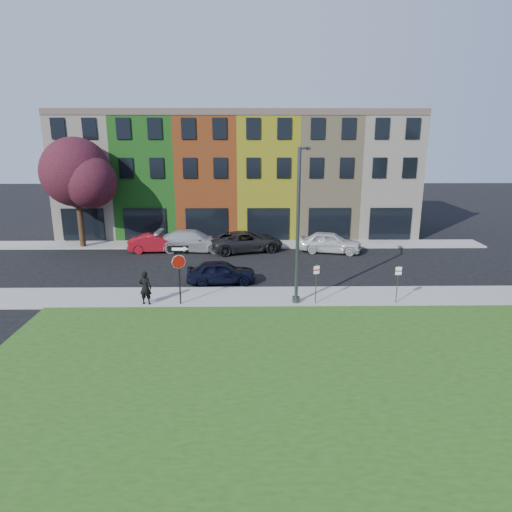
{
  "coord_description": "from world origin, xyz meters",
  "views": [
    {
      "loc": [
        -1.5,
        -20.37,
        8.77
      ],
      "look_at": [
        -1.16,
        4.0,
        2.1
      ],
      "focal_mm": 32.0,
      "sensor_mm": 36.0,
      "label": 1
    }
  ],
  "objects_px": {
    "stop_sign": "(179,263)",
    "street_lamp": "(299,226)",
    "man": "(145,288)",
    "sedan_near": "(221,272)"
  },
  "relations": [
    {
      "from": "stop_sign",
      "to": "street_lamp",
      "type": "bearing_deg",
      "value": 3.27
    },
    {
      "from": "stop_sign",
      "to": "street_lamp",
      "type": "distance_m",
      "value": 6.36
    },
    {
      "from": "sedan_near",
      "to": "street_lamp",
      "type": "height_order",
      "value": "street_lamp"
    },
    {
      "from": "man",
      "to": "sedan_near",
      "type": "height_order",
      "value": "man"
    },
    {
      "from": "sedan_near",
      "to": "man",
      "type": "bearing_deg",
      "value": 129.16
    },
    {
      "from": "stop_sign",
      "to": "street_lamp",
      "type": "height_order",
      "value": "street_lamp"
    },
    {
      "from": "man",
      "to": "stop_sign",
      "type": "bearing_deg",
      "value": -171.5
    },
    {
      "from": "man",
      "to": "street_lamp",
      "type": "distance_m",
      "value": 8.47
    },
    {
      "from": "street_lamp",
      "to": "stop_sign",
      "type": "bearing_deg",
      "value": -159.2
    },
    {
      "from": "street_lamp",
      "to": "sedan_near",
      "type": "bearing_deg",
      "value": 159.03
    }
  ]
}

